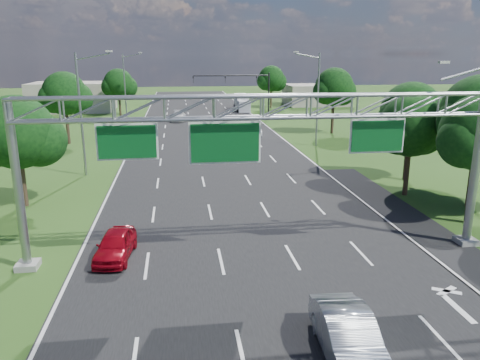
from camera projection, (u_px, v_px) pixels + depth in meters
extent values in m
plane|color=#274815|center=(222.00, 171.00, 40.95)|extent=(220.00, 220.00, 0.00)
cube|color=black|center=(222.00, 171.00, 40.95)|extent=(18.00, 180.00, 0.02)
cube|color=black|center=(424.00, 231.00, 26.96)|extent=(3.00, 30.00, 0.02)
cube|color=gray|center=(466.00, 241.00, 25.17)|extent=(1.00, 1.00, 0.30)
cylinder|color=gray|center=(475.00, 172.00, 24.17)|extent=(0.44, 0.44, 8.00)
cube|color=gray|center=(28.00, 265.00, 22.28)|extent=(1.00, 1.00, 0.30)
cylinder|color=gray|center=(18.00, 188.00, 21.27)|extent=(0.40, 0.40, 8.00)
cylinder|color=gray|center=(466.00, 73.00, 22.71)|extent=(2.54, 0.12, 0.79)
cube|color=beige|center=(444.00, 62.00, 22.42)|extent=(0.50, 0.22, 0.12)
cube|color=white|center=(127.00, 142.00, 21.37)|extent=(2.80, 0.05, 1.70)
cube|color=#094B1C|center=(127.00, 142.00, 21.32)|extent=(2.62, 0.05, 1.52)
cube|color=white|center=(225.00, 143.00, 21.99)|extent=(3.40, 0.05, 2.00)
cube|color=#094B1C|center=(225.00, 143.00, 21.94)|extent=(3.22, 0.05, 1.82)
cube|color=white|center=(377.00, 136.00, 22.92)|extent=(2.80, 0.05, 1.70)
cube|color=#094B1C|center=(378.00, 136.00, 22.86)|extent=(2.62, 0.05, 1.52)
cylinder|color=black|center=(269.00, 95.00, 74.94)|extent=(0.24, 0.24, 7.00)
cylinder|color=black|center=(232.00, 76.00, 73.36)|extent=(12.00, 0.18, 0.18)
imported|color=black|center=(193.00, 79.00, 72.73)|extent=(0.18, 0.22, 1.10)
imported|color=black|center=(225.00, 79.00, 73.38)|extent=(0.18, 0.22, 1.10)
imported|color=black|center=(257.00, 79.00, 74.02)|extent=(0.18, 0.22, 1.10)
cylinder|color=gray|center=(81.00, 116.00, 38.17)|extent=(0.20, 0.20, 10.00)
cylinder|color=gray|center=(92.00, 56.00, 37.11)|extent=(2.78, 0.12, 0.60)
cube|color=beige|center=(109.00, 51.00, 37.17)|extent=(0.55, 0.22, 0.12)
cylinder|color=gray|center=(125.00, 87.00, 71.65)|extent=(0.20, 0.20, 10.00)
cylinder|color=gray|center=(132.00, 55.00, 70.60)|extent=(2.78, 0.12, 0.60)
cube|color=beige|center=(140.00, 52.00, 70.66)|extent=(0.55, 0.22, 0.12)
cylinder|color=gray|center=(318.00, 101.00, 50.70)|extent=(0.20, 0.20, 10.00)
cylinder|color=gray|center=(308.00, 56.00, 49.30)|extent=(2.78, 0.12, 0.60)
cube|color=beige|center=(296.00, 52.00, 49.03)|extent=(0.55, 0.22, 0.12)
cylinder|color=#2D2116|center=(471.00, 193.00, 27.85)|extent=(0.36, 0.36, 3.74)
sphere|color=black|center=(479.00, 133.00, 26.90)|extent=(4.40, 4.40, 4.40)
sphere|color=black|center=(465.00, 142.00, 26.60)|extent=(3.08, 3.08, 3.08)
cylinder|color=#2D2116|center=(472.00, 176.00, 30.92)|extent=(0.36, 0.36, 4.18)
sphere|color=black|center=(480.00, 114.00, 29.85)|extent=(5.00, 5.00, 5.00)
sphere|color=black|center=(465.00, 123.00, 29.55)|extent=(3.50, 3.50, 3.50)
cylinder|color=#2D2116|center=(407.00, 173.00, 33.52)|extent=(0.36, 0.36, 3.30)
sphere|color=black|center=(411.00, 125.00, 32.63)|extent=(4.40, 4.40, 4.40)
sphere|color=black|center=(422.00, 132.00, 33.30)|extent=(3.30, 3.30, 3.30)
sphere|color=black|center=(399.00, 133.00, 32.33)|extent=(3.08, 3.08, 3.08)
cylinder|color=#2D2116|center=(407.00, 158.00, 37.58)|extent=(0.36, 0.36, 3.52)
sphere|color=black|center=(411.00, 113.00, 36.62)|extent=(4.80, 4.80, 4.80)
sphere|color=black|center=(422.00, 119.00, 37.31)|extent=(3.60, 3.60, 3.60)
sphere|color=black|center=(399.00, 119.00, 36.32)|extent=(3.36, 3.36, 3.36)
cylinder|color=#2D2116|center=(23.00, 184.00, 31.09)|extent=(0.36, 0.36, 3.08)
sphere|color=black|center=(17.00, 132.00, 30.19)|extent=(4.80, 4.80, 4.80)
sphere|color=black|center=(39.00, 140.00, 30.89)|extent=(3.60, 3.60, 3.60)
cylinder|color=#2D2116|center=(68.00, 127.00, 52.76)|extent=(0.36, 0.36, 3.74)
sphere|color=black|center=(64.00, 93.00, 51.77)|extent=(4.80, 4.80, 4.80)
sphere|color=black|center=(77.00, 98.00, 52.46)|extent=(3.60, 3.60, 3.60)
sphere|color=black|center=(54.00, 98.00, 51.47)|extent=(3.36, 3.36, 3.36)
cylinder|color=#2D2116|center=(120.00, 106.00, 77.12)|extent=(0.36, 0.36, 3.30)
sphere|color=black|center=(118.00, 84.00, 76.19)|extent=(4.80, 4.80, 4.80)
sphere|color=black|center=(126.00, 87.00, 76.88)|extent=(3.60, 3.60, 3.60)
sphere|color=black|center=(112.00, 87.00, 75.89)|extent=(3.36, 3.36, 3.36)
cylinder|color=#2D2116|center=(332.00, 118.00, 59.72)|extent=(0.36, 0.36, 3.96)
sphere|color=black|center=(334.00, 87.00, 58.70)|extent=(4.80, 4.80, 4.80)
sphere|color=black|center=(342.00, 91.00, 59.39)|extent=(3.60, 3.60, 3.60)
sphere|color=black|center=(326.00, 91.00, 58.40)|extent=(3.36, 3.36, 3.36)
cylinder|color=#2D2116|center=(271.00, 98.00, 88.22)|extent=(0.36, 0.36, 3.52)
sphere|color=black|center=(271.00, 79.00, 87.26)|extent=(4.80, 4.80, 4.80)
sphere|color=black|center=(277.00, 82.00, 87.95)|extent=(3.60, 3.60, 3.60)
sphere|color=black|center=(266.00, 81.00, 86.96)|extent=(3.36, 3.36, 3.36)
cube|color=#A49A89|center=(73.00, 97.00, 83.39)|extent=(14.00, 10.00, 5.00)
cube|color=#A49A89|center=(316.00, 95.00, 93.27)|extent=(12.00, 9.00, 4.00)
imported|color=maroon|center=(115.00, 245.00, 23.28)|extent=(2.05, 4.18, 1.37)
imported|color=#A0A6AC|center=(348.00, 337.00, 15.52)|extent=(1.97, 4.90, 1.58)
imported|color=silver|center=(178.00, 116.00, 71.11)|extent=(2.44, 5.19, 1.46)
imported|color=black|center=(231.00, 121.00, 67.22)|extent=(2.18, 4.43, 1.21)
imported|color=black|center=(145.00, 129.00, 59.39)|extent=(1.85, 4.23, 1.42)
imported|color=white|center=(251.00, 129.00, 58.91)|extent=(2.15, 4.61, 1.46)
cube|color=white|center=(241.00, 102.00, 85.19)|extent=(2.22, 5.36, 2.67)
cube|color=silver|center=(244.00, 107.00, 81.75)|extent=(2.07, 1.99, 1.95)
cylinder|color=black|center=(239.00, 110.00, 81.93)|extent=(0.31, 0.89, 0.89)
cylinder|color=black|center=(250.00, 109.00, 82.18)|extent=(0.31, 0.89, 0.89)
cylinder|color=black|center=(235.00, 106.00, 87.03)|extent=(0.31, 0.89, 0.89)
cylinder|color=black|center=(245.00, 106.00, 87.28)|extent=(0.31, 0.89, 0.89)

